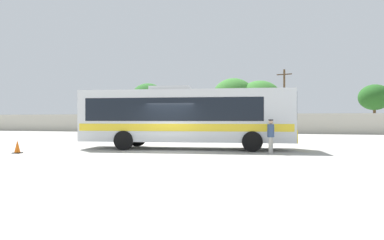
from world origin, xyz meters
The scene contains 13 objects.
ground_plane centered at (0.00, 10.00, 0.00)m, with size 300.00×300.00×0.00m, color #A3A099.
perimeter_wall centered at (0.00, 23.07, 1.15)m, with size 80.00×0.30×2.29m, color #B2AD9E.
coach_bus_silver_yellow centered at (0.37, 1.68, 1.86)m, with size 11.80×3.89×3.47m.
attendant_by_bus_door centered at (5.12, 0.25, 0.94)m, with size 0.43×0.43×1.65m.
parked_car_leftmost_dark_blue centered at (-11.68, 19.73, 0.79)m, with size 4.23×2.22×1.50m.
parked_car_second_grey centered at (-5.42, 19.63, 0.81)m, with size 4.62×2.31×1.54m.
parked_car_third_dark_blue centered at (0.12, 19.84, 0.75)m, with size 4.42×2.25×1.41m.
utility_pole_near centered at (6.46, 25.32, 4.03)m, with size 1.78×0.54×7.69m.
roadside_tree_left centered at (-12.10, 27.60, 4.68)m, with size 4.80×4.80×6.73m.
roadside_tree_midleft centered at (-0.10, 28.69, 4.76)m, with size 5.75×5.75×7.21m.
roadside_tree_midright centered at (3.39, 28.64, 4.31)m, with size 5.83×5.83×6.79m.
roadside_tree_right centered at (17.13, 28.12, 4.30)m, with size 3.68×3.68×5.89m.
traffic_cone_on_apron centered at (-6.83, -2.60, 0.31)m, with size 0.36×0.36×0.64m.
Camera 1 is at (5.27, -15.90, 1.66)m, focal length 30.59 mm.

